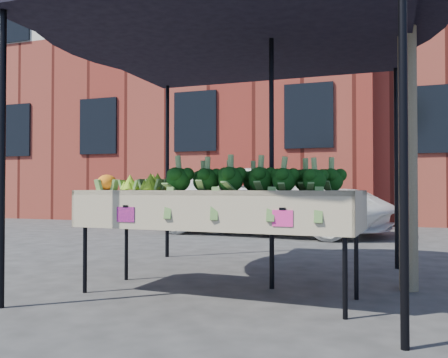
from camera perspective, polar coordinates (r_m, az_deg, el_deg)
ground at (r=4.07m, az=-0.97°, el=-14.14°), size 90.00×90.00×0.00m
table at (r=4.11m, az=-0.92°, el=-7.63°), size 2.44×0.93×0.90m
canopy at (r=4.60m, az=1.66°, el=4.54°), size 3.16×3.16×2.74m
broccoli_heap at (r=4.01m, az=3.57°, el=0.52°), size 1.47×0.57×0.26m
romanesco_cluster at (r=4.39m, az=-8.94°, el=-0.01°), size 0.43×0.57×0.20m
cauliflower_pair at (r=4.51m, az=-13.77°, el=-0.15°), size 0.20×0.20×0.18m
vehicle at (r=9.88m, az=5.89°, el=7.53°), size 1.61×2.37×4.81m
street_tree at (r=4.84m, az=20.96°, el=16.51°), size 2.41×2.41×4.75m
building_left at (r=17.33m, az=-2.91°, el=10.79°), size 12.00×8.00×9.00m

